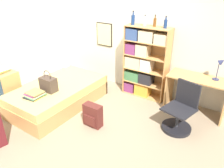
# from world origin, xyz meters

# --- Properties ---
(ground_plane) EXTENTS (14.00, 14.00, 0.00)m
(ground_plane) POSITION_xyz_m (0.00, 0.00, 0.00)
(ground_plane) COLOR gray
(wall_back) EXTENTS (10.00, 0.09, 2.60)m
(wall_back) POSITION_xyz_m (-0.00, 1.65, 1.30)
(wall_back) COLOR beige
(wall_back) RESTS_ON ground_plane
(wall_left) EXTENTS (0.06, 10.00, 2.60)m
(wall_left) POSITION_xyz_m (-2.28, 0.00, 1.30)
(wall_left) COLOR beige
(wall_left) RESTS_ON ground_plane
(bed) EXTENTS (1.14, 2.01, 0.47)m
(bed) POSITION_xyz_m (-0.74, 0.02, 0.23)
(bed) COLOR tan
(bed) RESTS_ON ground_plane
(handbag) EXTENTS (0.32, 0.20, 0.43)m
(handbag) POSITION_xyz_m (-0.68, -0.26, 0.61)
(handbag) COLOR #47382D
(handbag) RESTS_ON bed
(book_stack_on_bed) EXTENTS (0.33, 0.37, 0.10)m
(book_stack_on_bed) POSITION_xyz_m (-0.73, -0.57, 0.51)
(book_stack_on_bed) COLOR gold
(book_stack_on_bed) RESTS_ON bed
(dresser) EXTENTS (0.56, 0.43, 0.75)m
(dresser) POSITION_xyz_m (-1.70, -0.57, 0.37)
(dresser) COLOR tan
(dresser) RESTS_ON ground_plane
(magazine_pile_on_dresser) EXTENTS (0.31, 0.35, 0.06)m
(magazine_pile_on_dresser) POSITION_xyz_m (-1.71, -0.59, 0.78)
(magazine_pile_on_dresser) COLOR #7A336B
(magazine_pile_on_dresser) RESTS_ON dresser
(bookcase) EXTENTS (0.98, 0.34, 1.58)m
(bookcase) POSITION_xyz_m (0.50, 1.42, 0.80)
(bookcase) COLOR tan
(bookcase) RESTS_ON ground_plane
(bottle_green) EXTENTS (0.08, 0.08, 0.29)m
(bottle_green) POSITION_xyz_m (0.23, 1.40, 1.69)
(bottle_green) COLOR navy
(bottle_green) RESTS_ON bookcase
(bottle_brown) EXTENTS (0.07, 0.07, 0.22)m
(bottle_brown) POSITION_xyz_m (0.48, 1.45, 1.67)
(bottle_brown) COLOR #B7BCC1
(bottle_brown) RESTS_ON bookcase
(bottle_clear) EXTENTS (0.06, 0.06, 0.24)m
(bottle_clear) POSITION_xyz_m (0.69, 1.47, 1.67)
(bottle_clear) COLOR brown
(bottle_clear) RESTS_ON bookcase
(bottle_blue) EXTENTS (0.07, 0.07, 0.24)m
(bottle_blue) POSITION_xyz_m (0.93, 1.44, 1.67)
(bottle_blue) COLOR navy
(bottle_blue) RESTS_ON bookcase
(desk) EXTENTS (1.14, 0.53, 0.76)m
(desk) POSITION_xyz_m (1.74, 1.34, 0.52)
(desk) COLOR tan
(desk) RESTS_ON ground_plane
(desk_lamp) EXTENTS (0.17, 0.12, 0.44)m
(desk_lamp) POSITION_xyz_m (2.05, 1.42, 1.06)
(desk_lamp) COLOR navy
(desk_lamp) RESTS_ON desk
(desk_chair) EXTENTS (0.58, 0.58, 0.88)m
(desk_chair) POSITION_xyz_m (1.67, 0.63, 0.27)
(desk_chair) COLOR black
(desk_chair) RESTS_ON ground_plane
(backpack) EXTENTS (0.34, 0.20, 0.43)m
(backpack) POSITION_xyz_m (0.33, -0.17, 0.21)
(backpack) COLOR #56231E
(backpack) RESTS_ON ground_plane
(waste_bin) EXTENTS (0.23, 0.23, 0.27)m
(waste_bin) POSITION_xyz_m (1.62, 1.28, 0.14)
(waste_bin) COLOR slate
(waste_bin) RESTS_ON ground_plane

